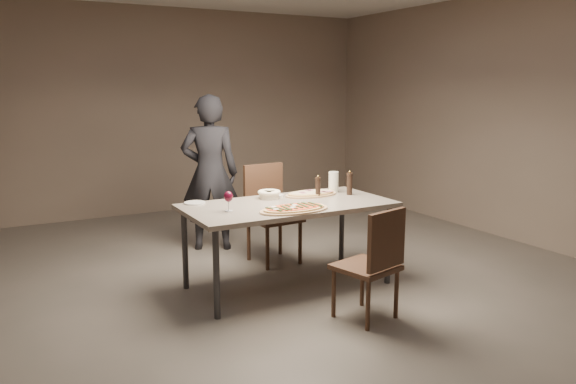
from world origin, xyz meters
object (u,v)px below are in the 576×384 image
bread_basket (269,194)px  chair_far (269,207)px  carafe (334,182)px  diner (210,173)px  dining_table (288,210)px  ham_pizza (311,194)px  chair_near (375,259)px  zucchini_pizza (294,209)px  pepper_mill_left (318,187)px

bread_basket → chair_far: chair_far is taller
carafe → diner: 1.43m
dining_table → ham_pizza: bearing=30.2°
dining_table → diner: (-0.17, 1.43, 0.14)m
dining_table → diner: bearing=96.9°
diner → carafe: bearing=148.3°
chair_near → dining_table: bearing=87.9°
zucchini_pizza → diner: (-0.07, 1.71, 0.07)m
zucchini_pizza → diner: 1.71m
dining_table → chair_far: 0.80m
bread_basket → zucchini_pizza: bearing=-95.1°
carafe → chair_far: bearing=130.0°
dining_table → pepper_mill_left: pepper_mill_left is taller
ham_pizza → chair_near: (-0.16, -1.18, -0.28)m
zucchini_pizza → bread_basket: bearing=71.4°
dining_table → zucchini_pizza: size_ratio=2.96×
chair_near → diner: bearing=85.0°
ham_pizza → chair_near: bearing=-119.5°
carafe → zucchini_pizza: bearing=-144.1°
pepper_mill_left → carafe: (0.26, 0.14, 0.00)m
zucchini_pizza → ham_pizza: size_ratio=1.17×
bread_basket → pepper_mill_left: 0.45m
chair_far → bread_basket: bearing=59.5°
pepper_mill_left → diner: size_ratio=0.12×
bread_basket → carafe: (0.68, -0.02, 0.05)m
zucchini_pizza → ham_pizza: (0.46, 0.49, -0.00)m
chair_far → zucchini_pizza: bearing=70.2°
dining_table → chair_far: size_ratio=1.85×
bread_basket → chair_near: chair_near is taller
pepper_mill_left → chair_near: pepper_mill_left is taller
pepper_mill_left → bread_basket: bearing=159.0°
bread_basket → chair_far: size_ratio=0.21×
zucchini_pizza → ham_pizza: zucchini_pizza is taller
ham_pizza → diner: 1.33m
diner → zucchini_pizza: bearing=116.6°
ham_pizza → diner: (-0.53, 1.22, 0.07)m
carafe → chair_far: chair_far is taller
carafe → dining_table: bearing=-158.6°
ham_pizza → bread_basket: 0.41m
pepper_mill_left → chair_near: (-0.17, -1.08, -0.36)m
carafe → chair_far: size_ratio=0.20×
zucchini_pizza → chair_near: size_ratio=0.70×
dining_table → chair_near: bearing=-78.3°
carafe → pepper_mill_left: bearing=-151.6°
zucchini_pizza → carafe: (0.73, 0.53, 0.08)m
ham_pizza → zucchini_pizza: bearing=-154.9°
dining_table → pepper_mill_left: 0.41m
chair_near → pepper_mill_left: bearing=67.3°
zucchini_pizza → carafe: 0.90m
bread_basket → chair_far: bearing=63.3°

